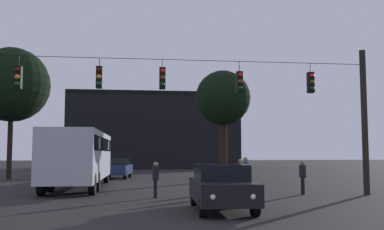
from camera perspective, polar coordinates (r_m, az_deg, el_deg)
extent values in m
plane|color=black|center=(31.67, -4.60, -8.39)|extent=(168.00, 168.00, 0.00)
cylinder|color=black|center=(21.62, 21.56, -0.81)|extent=(0.28, 0.28, 6.67)
cylinder|color=black|center=(19.43, -2.93, 7.22)|extent=(17.99, 0.02, 0.02)
cylinder|color=black|center=(19.99, -21.61, 6.54)|extent=(0.03, 0.03, 0.44)
cube|color=black|center=(19.87, -21.68, 4.56)|extent=(0.26, 0.32, 0.95)
sphere|color=#510A0A|center=(19.75, -21.78, 5.51)|extent=(0.20, 0.20, 0.20)
sphere|color=orange|center=(19.70, -21.81, 4.65)|extent=(0.20, 0.20, 0.20)
sphere|color=#0C4219|center=(19.65, -21.84, 3.79)|extent=(0.20, 0.20, 0.20)
cylinder|color=black|center=(19.43, -11.96, 6.74)|extent=(0.03, 0.03, 0.37)
cube|color=black|center=(19.30, -12.00, 4.82)|extent=(0.26, 0.32, 0.95)
sphere|color=#510A0A|center=(19.18, -12.03, 5.79)|extent=(0.20, 0.20, 0.20)
sphere|color=orange|center=(19.13, -12.04, 4.91)|extent=(0.20, 0.20, 0.20)
sphere|color=#0C4219|center=(19.08, -12.06, 4.02)|extent=(0.20, 0.20, 0.20)
cylinder|color=black|center=(19.38, -3.87, 6.70)|extent=(0.03, 0.03, 0.35)
cube|color=black|center=(19.26, -3.89, 4.80)|extent=(0.26, 0.32, 0.95)
sphere|color=red|center=(19.13, -3.85, 5.78)|extent=(0.20, 0.20, 0.20)
sphere|color=#5B3D0C|center=(19.08, -3.86, 4.89)|extent=(0.20, 0.20, 0.20)
sphere|color=#0C4219|center=(19.03, -3.86, 4.00)|extent=(0.20, 0.20, 0.20)
cylinder|color=black|center=(19.84, 6.18, 6.28)|extent=(0.03, 0.03, 0.45)
cube|color=black|center=(19.72, 6.20, 4.28)|extent=(0.26, 0.32, 0.95)
sphere|color=red|center=(19.60, 6.31, 5.23)|extent=(0.20, 0.20, 0.20)
sphere|color=#5B3D0C|center=(19.55, 6.32, 4.36)|extent=(0.20, 0.20, 0.20)
sphere|color=#0C4219|center=(19.50, 6.32, 3.49)|extent=(0.20, 0.20, 0.20)
cylinder|color=black|center=(20.84, 15.16, 5.94)|extent=(0.03, 0.03, 0.41)
cube|color=black|center=(20.73, 15.20, 4.10)|extent=(0.26, 0.32, 0.95)
sphere|color=red|center=(20.61, 15.37, 5.00)|extent=(0.20, 0.20, 0.20)
sphere|color=#5B3D0C|center=(20.56, 15.39, 4.18)|extent=(0.20, 0.20, 0.20)
sphere|color=#0C4219|center=(20.52, 15.41, 3.35)|extent=(0.20, 0.20, 0.20)
cube|color=#B7BCC6|center=(24.69, -14.34, -5.15)|extent=(2.54, 11.01, 2.50)
cube|color=black|center=(24.70, -14.31, -3.74)|extent=(2.58, 10.35, 0.70)
cylinder|color=black|center=(28.80, -15.56, -7.57)|extent=(0.28, 1.00, 1.00)
cylinder|color=black|center=(28.55, -11.11, -7.68)|extent=(0.28, 1.00, 1.00)
cylinder|color=black|center=(22.74, -17.95, -8.25)|extent=(0.28, 1.00, 1.00)
cylinder|color=black|center=(22.42, -12.32, -8.43)|extent=(0.28, 1.00, 1.00)
cylinder|color=black|center=(20.81, -19.02, -8.55)|extent=(0.28, 1.00, 1.00)
cylinder|color=black|center=(20.46, -12.86, -8.76)|extent=(0.28, 1.00, 1.00)
cube|color=beige|center=(27.97, -13.42, -3.88)|extent=(2.56, 0.81, 0.56)
cube|color=beige|center=(21.97, -15.25, -3.58)|extent=(2.56, 0.81, 0.56)
cube|color=black|center=(14.70, 3.86, -9.78)|extent=(1.95, 4.36, 0.68)
cube|color=black|center=(14.81, 3.76, -7.42)|extent=(1.67, 2.38, 0.52)
cylinder|color=black|center=(13.49, 8.20, -11.63)|extent=(0.24, 0.65, 0.64)
cylinder|color=black|center=(13.23, 1.37, -11.81)|extent=(0.24, 0.65, 0.64)
cylinder|color=black|center=(16.26, 5.90, -10.51)|extent=(0.24, 0.65, 0.64)
cylinder|color=black|center=(16.04, 0.25, -10.61)|extent=(0.24, 0.65, 0.64)
sphere|color=white|center=(12.75, 7.93, -10.49)|extent=(0.18, 0.18, 0.18)
sphere|color=white|center=(12.55, 2.70, -10.62)|extent=(0.18, 0.18, 0.18)
cube|color=navy|center=(33.60, -9.70, -7.01)|extent=(2.22, 4.46, 0.68)
cube|color=black|center=(33.43, -9.72, -5.99)|extent=(1.81, 2.47, 0.52)
cylinder|color=black|center=(35.13, -10.65, -7.45)|extent=(0.28, 0.66, 0.64)
cylinder|color=black|center=(34.91, -8.07, -7.51)|extent=(0.28, 0.66, 0.64)
cylinder|color=black|center=(32.34, -11.48, -7.66)|extent=(0.28, 0.66, 0.64)
cylinder|color=black|center=(32.10, -8.68, -7.73)|extent=(0.28, 0.66, 0.64)
sphere|color=white|center=(35.76, -10.12, -6.87)|extent=(0.18, 0.18, 0.18)
sphere|color=white|center=(35.60, -8.28, -6.91)|extent=(0.18, 0.18, 0.18)
cylinder|color=black|center=(21.21, 6.98, -8.92)|extent=(0.14, 0.14, 0.84)
cylinder|color=black|center=(21.05, 7.05, -8.95)|extent=(0.14, 0.14, 0.84)
cube|color=#2D4C7F|center=(21.09, 7.00, -6.93)|extent=(0.27, 0.38, 0.63)
sphere|color=#8C6B51|center=(21.08, 6.98, -5.77)|extent=(0.23, 0.23, 0.23)
cylinder|color=black|center=(18.79, -4.76, -9.60)|extent=(0.14, 0.14, 0.75)
cylinder|color=black|center=(18.95, -4.82, -9.56)|extent=(0.14, 0.14, 0.75)
cube|color=black|center=(18.83, -4.78, -7.59)|extent=(0.27, 0.38, 0.56)
sphere|color=#8C6B51|center=(18.81, -4.77, -6.42)|extent=(0.20, 0.20, 0.20)
cylinder|color=black|center=(22.52, 6.46, -8.76)|extent=(0.14, 0.14, 0.79)
cylinder|color=black|center=(22.65, 6.24, -8.74)|extent=(0.14, 0.14, 0.79)
cube|color=#997F4C|center=(22.55, 6.33, -7.00)|extent=(0.34, 0.42, 0.59)
sphere|color=#8C6B51|center=(22.54, 6.32, -5.98)|extent=(0.21, 0.21, 0.21)
cylinder|color=black|center=(20.98, 14.19, -8.95)|extent=(0.14, 0.14, 0.77)
cylinder|color=black|center=(20.82, 14.28, -8.98)|extent=(0.14, 0.14, 0.77)
cube|color=black|center=(20.86, 14.20, -7.12)|extent=(0.30, 0.39, 0.58)
sphere|color=#8C6B51|center=(20.85, 14.18, -6.05)|extent=(0.21, 0.21, 0.21)
cube|color=black|center=(56.73, -5.07, -2.45)|extent=(20.64, 10.92, 8.75)
cube|color=black|center=(57.12, -5.04, 2.19)|extent=(20.64, 10.92, 0.50)
cylinder|color=black|center=(34.25, -22.66, -3.60)|extent=(0.36, 0.36, 4.97)
sphere|color=black|center=(34.60, -22.41, 3.68)|extent=(5.45, 5.45, 5.45)
cylinder|color=black|center=(30.25, 4.09, -4.40)|extent=(0.54, 0.54, 4.38)
sphere|color=black|center=(30.49, 4.05, 2.24)|extent=(3.82, 3.82, 3.82)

